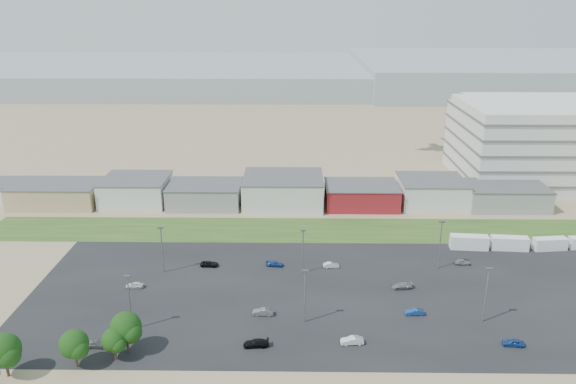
{
  "coord_description": "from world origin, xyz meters",
  "views": [
    {
      "loc": [
        -2.59,
        -78.72,
        55.15
      ],
      "look_at": [
        -3.95,
        22.0,
        20.47
      ],
      "focal_mm": 35.0,
      "sensor_mm": 36.0,
      "label": 1
    }
  ],
  "objects_px": {
    "parked_car_3": "(256,343)",
    "parked_car_6": "(275,264)",
    "parked_car_2": "(513,342)",
    "box_trailer_a": "(469,242)",
    "parked_car_5": "(135,285)",
    "parked_car_4": "(263,312)",
    "parked_car_1": "(415,312)",
    "parked_car_13": "(352,340)",
    "parked_car_11": "(331,265)",
    "parked_car_10": "(97,344)",
    "parked_car_9": "(209,264)",
    "parked_car_8": "(462,262)",
    "parked_car_12": "(402,286)"
  },
  "relations": [
    {
      "from": "parked_car_3",
      "to": "parked_car_6",
      "type": "bearing_deg",
      "value": 172.08
    },
    {
      "from": "parked_car_3",
      "to": "parked_car_2",
      "type": "bearing_deg",
      "value": 87.07
    },
    {
      "from": "box_trailer_a",
      "to": "parked_car_5",
      "type": "relative_size",
      "value": 2.44
    },
    {
      "from": "parked_car_4",
      "to": "parked_car_1",
      "type": "bearing_deg",
      "value": 93.35
    },
    {
      "from": "parked_car_1",
      "to": "parked_car_13",
      "type": "bearing_deg",
      "value": -54.17
    },
    {
      "from": "parked_car_3",
      "to": "parked_car_11",
      "type": "relative_size",
      "value": 1.23
    },
    {
      "from": "parked_car_6",
      "to": "parked_car_10",
      "type": "bearing_deg",
      "value": 143.8
    },
    {
      "from": "parked_car_3",
      "to": "parked_car_10",
      "type": "distance_m",
      "value": 26.68
    },
    {
      "from": "parked_car_5",
      "to": "parked_car_9",
      "type": "height_order",
      "value": "parked_car_5"
    },
    {
      "from": "parked_car_10",
      "to": "parked_car_1",
      "type": "bearing_deg",
      "value": -78.16
    },
    {
      "from": "parked_car_4",
      "to": "parked_car_13",
      "type": "bearing_deg",
      "value": 62.43
    },
    {
      "from": "parked_car_3",
      "to": "parked_car_6",
      "type": "xyz_separation_m",
      "value": [
        2.07,
        29.99,
        -0.07
      ]
    },
    {
      "from": "parked_car_2",
      "to": "parked_car_13",
      "type": "xyz_separation_m",
      "value": [
        -27.02,
        0.19,
        0.03
      ]
    },
    {
      "from": "parked_car_6",
      "to": "box_trailer_a",
      "type": "bearing_deg",
      "value": -70.7
    },
    {
      "from": "parked_car_4",
      "to": "parked_car_6",
      "type": "relative_size",
      "value": 1.03
    },
    {
      "from": "parked_car_9",
      "to": "parked_car_10",
      "type": "height_order",
      "value": "parked_car_10"
    },
    {
      "from": "parked_car_8",
      "to": "parked_car_12",
      "type": "xyz_separation_m",
      "value": [
        -15.2,
        -10.95,
        0.02
      ]
    },
    {
      "from": "parked_car_1",
      "to": "parked_car_4",
      "type": "bearing_deg",
      "value": -90.44
    },
    {
      "from": "parked_car_5",
      "to": "parked_car_9",
      "type": "relative_size",
      "value": 0.9
    },
    {
      "from": "parked_car_4",
      "to": "parked_car_8",
      "type": "distance_m",
      "value": 47.65
    },
    {
      "from": "parked_car_11",
      "to": "parked_car_6",
      "type": "bearing_deg",
      "value": 84.09
    },
    {
      "from": "parked_car_3",
      "to": "parked_car_13",
      "type": "xyz_separation_m",
      "value": [
        16.17,
        0.97,
        0.02
      ]
    },
    {
      "from": "parked_car_2",
      "to": "parked_car_8",
      "type": "relative_size",
      "value": 1.04
    },
    {
      "from": "parked_car_5",
      "to": "parked_car_9",
      "type": "xyz_separation_m",
      "value": [
        13.69,
        9.83,
        -0.06
      ]
    },
    {
      "from": "box_trailer_a",
      "to": "parked_car_5",
      "type": "bearing_deg",
      "value": -160.25
    },
    {
      "from": "parked_car_2",
      "to": "parked_car_6",
      "type": "distance_m",
      "value": 50.44
    },
    {
      "from": "parked_car_5",
      "to": "parked_car_8",
      "type": "xyz_separation_m",
      "value": [
        69.09,
        11.39,
        -0.01
      ]
    },
    {
      "from": "parked_car_9",
      "to": "parked_car_4",
      "type": "bearing_deg",
      "value": -143.6
    },
    {
      "from": "parked_car_9",
      "to": "parked_car_2",
      "type": "bearing_deg",
      "value": -114.09
    },
    {
      "from": "parked_car_10",
      "to": "parked_car_12",
      "type": "relative_size",
      "value": 0.97
    },
    {
      "from": "parked_car_10",
      "to": "parked_car_12",
      "type": "height_order",
      "value": "parked_car_12"
    },
    {
      "from": "parked_car_4",
      "to": "parked_car_12",
      "type": "distance_m",
      "value": 29.31
    },
    {
      "from": "parked_car_8",
      "to": "parked_car_11",
      "type": "xyz_separation_m",
      "value": [
        -28.88,
        -1.73,
        -0.02
      ]
    },
    {
      "from": "parked_car_6",
      "to": "parked_car_13",
      "type": "distance_m",
      "value": 32.27
    },
    {
      "from": "parked_car_6",
      "to": "parked_car_8",
      "type": "height_order",
      "value": "parked_car_8"
    },
    {
      "from": "parked_car_4",
      "to": "parked_car_5",
      "type": "distance_m",
      "value": 28.28
    },
    {
      "from": "parked_car_11",
      "to": "parked_car_12",
      "type": "relative_size",
      "value": 0.84
    },
    {
      "from": "parked_car_8",
      "to": "parked_car_9",
      "type": "relative_size",
      "value": 0.88
    },
    {
      "from": "parked_car_4",
      "to": "parked_car_12",
      "type": "height_order",
      "value": "parked_car_4"
    },
    {
      "from": "parked_car_4",
      "to": "box_trailer_a",
      "type": "bearing_deg",
      "value": 125.11
    },
    {
      "from": "parked_car_2",
      "to": "parked_car_13",
      "type": "height_order",
      "value": "parked_car_13"
    },
    {
      "from": "box_trailer_a",
      "to": "parked_car_11",
      "type": "relative_size",
      "value": 2.48
    },
    {
      "from": "parked_car_1",
      "to": "parked_car_12",
      "type": "distance_m",
      "value": 9.94
    },
    {
      "from": "box_trailer_a",
      "to": "parked_car_10",
      "type": "height_order",
      "value": "box_trailer_a"
    },
    {
      "from": "box_trailer_a",
      "to": "parked_car_8",
      "type": "distance_m",
      "value": 9.31
    },
    {
      "from": "parked_car_8",
      "to": "parked_car_13",
      "type": "relative_size",
      "value": 0.88
    },
    {
      "from": "parked_car_11",
      "to": "parked_car_1",
      "type": "bearing_deg",
      "value": -147.13
    },
    {
      "from": "parked_car_9",
      "to": "parked_car_10",
      "type": "xyz_separation_m",
      "value": [
        -14.5,
        -30.22,
        0.04
      ]
    },
    {
      "from": "parked_car_4",
      "to": "parked_car_11",
      "type": "bearing_deg",
      "value": 147.41
    },
    {
      "from": "parked_car_8",
      "to": "parked_car_2",
      "type": "bearing_deg",
      "value": -177.14
    }
  ]
}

